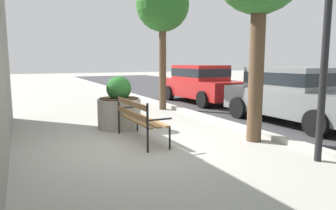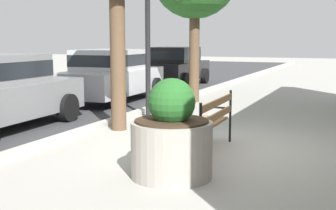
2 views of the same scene
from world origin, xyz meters
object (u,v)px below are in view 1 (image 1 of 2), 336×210
park_bench (138,116)px  concrete_planter (119,108)px  parked_car_grey (293,93)px  lamp_post (328,10)px  street_tree_near_bench (162,6)px  parked_car_red (201,82)px

park_bench → concrete_planter: concrete_planter is taller
park_bench → concrete_planter: 1.49m
park_bench → concrete_planter: (-1.49, 0.02, -0.01)m
parked_car_grey → lamp_post: (2.63, -2.24, 1.71)m
concrete_planter → parked_car_grey: parked_car_grey is taller
park_bench → street_tree_near_bench: bearing=148.6°
concrete_planter → parked_car_grey: 4.82m
concrete_planter → lamp_post: bearing=29.5°
concrete_planter → lamp_post: 5.15m
park_bench → street_tree_near_bench: street_tree_near_bench is taller
street_tree_near_bench → parked_car_red: 3.71m
concrete_planter → parked_car_grey: (1.49, 4.57, 0.31)m
concrete_planter → lamp_post: (4.12, 2.33, 2.02)m
park_bench → parked_car_red: (-4.87, 4.59, 0.30)m
street_tree_near_bench → parked_car_grey: size_ratio=1.10×
lamp_post → parked_car_grey: bearing=139.6°
park_bench → parked_car_red: parked_car_red is taller
street_tree_near_bench → lamp_post: 6.55m
park_bench → parked_car_red: 6.70m
park_bench → parked_car_red: bearing=136.7°
concrete_planter → parked_car_grey: size_ratio=0.32×
street_tree_near_bench → lamp_post: bearing=0.1°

